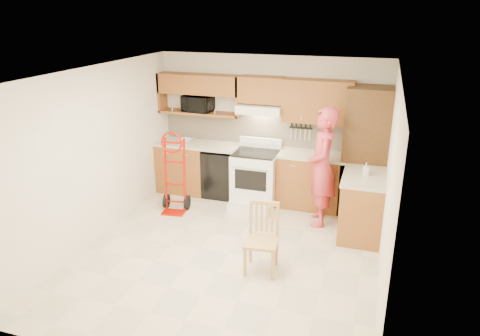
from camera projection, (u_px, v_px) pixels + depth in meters
The scene contains 28 objects.
floor at pixel (229, 254), 6.30m from camera, with size 4.00×4.50×0.02m, color beige.
ceiling at pixel (228, 72), 5.45m from camera, with size 4.00×4.50×0.02m, color white.
wall_back at pixel (270, 128), 7.90m from camera, with size 4.00×0.02×2.50m, color beige.
wall_front at pixel (143, 256), 3.85m from camera, with size 4.00×0.02×2.50m, color beige.
wall_left at pixel (96, 155), 6.44m from camera, with size 0.02×4.50×2.50m, color beige.
wall_right at pixel (390, 187), 5.30m from camera, with size 0.02×4.50×2.50m, color beige.
backsplash at pixel (270, 131), 7.89m from camera, with size 3.92×0.03×0.55m, color beige.
lower_cab_left at pixel (184, 167), 8.33m from camera, with size 0.90×0.60×0.90m, color brown.
dishwasher at pixel (222, 173), 8.13m from camera, with size 0.60×0.60×0.85m, color black.
lower_cab_right at pixel (312, 181), 7.66m from camera, with size 1.14×0.60×0.90m, color brown.
countertop_left at pixel (198, 144), 8.09m from camera, with size 1.50×0.63×0.04m, color beige.
countertop_right at pixel (314, 155), 7.50m from camera, with size 1.14×0.63×0.04m, color beige.
cab_return_right at pixel (362, 207), 6.69m from camera, with size 0.60×1.00×0.90m, color brown.
countertop_return at pixel (365, 177), 6.53m from camera, with size 0.63×1.00×0.04m, color beige.
pantry_tall at pixel (365, 152), 7.22m from camera, with size 0.70×0.60×2.10m, color brown.
upper_cab_left at pixel (199, 84), 7.85m from camera, with size 1.50×0.33×0.34m, color brown.
upper_shelf_mw at pixel (200, 113), 8.02m from camera, with size 1.50×0.33×0.04m, color brown.
upper_cab_center at pixel (262, 90), 7.54m from camera, with size 0.76×0.33×0.44m, color brown.
upper_cab_right at pixel (318, 101), 7.32m from camera, with size 1.14×0.33×0.70m, color brown.
range_hood at pixel (260, 109), 7.59m from camera, with size 0.76×0.46×0.14m, color white.
knife_strip at pixel (301, 131), 7.70m from camera, with size 0.40×0.05×0.29m, color black, non-canonical shape.
microwave at pixel (198, 104), 7.98m from camera, with size 0.52×0.35×0.29m, color black.
range at pixel (255, 175), 7.68m from camera, with size 0.75×0.99×1.10m, color white, non-canonical shape.
person at pixel (322, 167), 6.89m from camera, with size 0.68×0.45×1.87m, color #C53743.
hand_truck at pixel (173, 176), 7.40m from camera, with size 0.49×0.45×1.24m, color #B00D00, non-canonical shape.
dining_chair at pixel (261, 240), 5.74m from camera, with size 0.41×0.45×0.91m, color tan, non-canonical shape.
soap_bottle at pixel (366, 169), 6.53m from camera, with size 0.08×0.09×0.19m, color white.
bowl at pixel (186, 141), 8.14m from camera, with size 0.24×0.24×0.06m, color white.
Camera 1 is at (1.81, -5.22, 3.26)m, focal length 33.69 mm.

